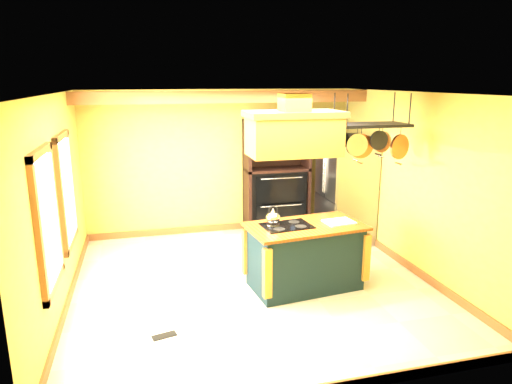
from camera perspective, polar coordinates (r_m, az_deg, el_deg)
name	(u,v)px	position (r m, az deg, el deg)	size (l,w,h in m)	color
floor	(252,284)	(6.73, -0.48, -11.40)	(5.00, 5.00, 0.00)	beige
ceiling	(252,93)	(6.08, -0.53, 12.26)	(5.00, 5.00, 0.00)	white
wall_back	(221,162)	(8.66, -4.44, 3.73)	(5.00, 0.02, 2.70)	#B89643
wall_front	(321,262)	(4.00, 8.13, -8.65)	(5.00, 0.02, 2.70)	#B89643
wall_left	(57,205)	(6.19, -23.60, -1.54)	(0.02, 5.00, 2.70)	#B89643
wall_right	(413,183)	(7.26, 19.03, 1.02)	(0.02, 5.00, 2.70)	#B89643
ceiling_beam	(228,97)	(7.75, -3.57, 11.78)	(5.00, 0.15, 0.20)	brown
window_near	(48,220)	(5.41, -24.58, -3.20)	(0.06, 1.06, 1.56)	brown
window_far	(67,190)	(6.75, -22.58, 0.20)	(0.06, 1.06, 1.56)	brown
kitchen_island	(305,255)	(6.50, 6.10, -7.89)	(1.69, 1.07, 1.11)	#13262B
range_hood	(294,131)	(6.01, 4.74, 7.63)	(1.25, 0.71, 0.80)	#CC8633
pot_rack	(371,134)	(6.46, 14.19, 7.04)	(1.11, 0.50, 0.90)	black
refrigerator	(345,192)	(8.36, 11.11, 0.03)	(0.81, 0.95, 1.86)	#979A9F
hutch	(276,188)	(8.78, 2.51, 0.52)	(1.22, 0.56, 2.16)	black
floor_register	(164,336)	(5.60, -11.40, -17.20)	(0.28, 0.12, 0.01)	black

